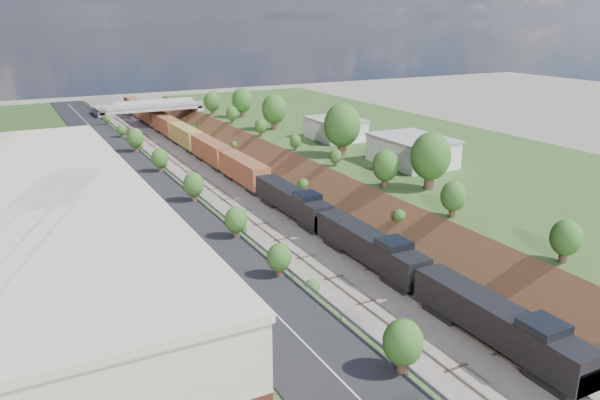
{
  "coord_description": "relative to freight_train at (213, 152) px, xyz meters",
  "views": [
    {
      "loc": [
        -32.28,
        -17.83,
        26.79
      ],
      "look_at": [
        -1.76,
        40.74,
        6.0
      ],
      "focal_mm": 35.0,
      "sensor_mm": 36.0,
      "label": 1
    }
  ],
  "objects": [
    {
      "name": "platform_left",
      "position": [
        -35.6,
        -24.15,
        -0.1
      ],
      "size": [
        44.0,
        180.0,
        5.0
      ],
      "primitive_type": "cube",
      "color": "#304E20",
      "rests_on": "ground"
    },
    {
      "name": "platform_right",
      "position": [
        30.4,
        -24.15,
        -0.1
      ],
      "size": [
        44.0,
        180.0,
        5.0
      ],
      "primitive_type": "cube",
      "color": "#304E20",
      "rests_on": "ground"
    },
    {
      "name": "embankment_left",
      "position": [
        -13.6,
        -24.15,
        -2.6
      ],
      "size": [
        10.0,
        180.0,
        10.0
      ],
      "primitive_type": "cube",
      "rotation": [
        0.0,
        0.79,
        0.0
      ],
      "color": "brown",
      "rests_on": "ground"
    },
    {
      "name": "embankment_right",
      "position": [
        8.4,
        -24.15,
        -2.6
      ],
      "size": [
        10.0,
        180.0,
        10.0
      ],
      "primitive_type": "cube",
      "rotation": [
        0.0,
        0.79,
        0.0
      ],
      "color": "brown",
      "rests_on": "ground"
    },
    {
      "name": "rail_left_track",
      "position": [
        -5.2,
        -24.15,
        -2.51
      ],
      "size": [
        1.58,
        180.0,
        0.18
      ],
      "primitive_type": "cube",
      "color": "gray",
      "rests_on": "ground"
    },
    {
      "name": "rail_right_track",
      "position": [
        0.0,
        -24.15,
        -2.51
      ],
      "size": [
        1.58,
        180.0,
        0.18
      ],
      "primitive_type": "cube",
      "color": "gray",
      "rests_on": "ground"
    },
    {
      "name": "road",
      "position": [
        -18.1,
        -24.15,
        2.45
      ],
      "size": [
        8.0,
        180.0,
        0.1
      ],
      "primitive_type": "cube",
      "color": "black",
      "rests_on": "platform_left"
    },
    {
      "name": "guardrail",
      "position": [
        -14.0,
        -24.35,
        2.95
      ],
      "size": [
        0.1,
        171.0,
        0.7
      ],
      "color": "#99999E",
      "rests_on": "platform_left"
    },
    {
      "name": "commercial_building",
      "position": [
        -30.6,
        -46.15,
        5.91
      ],
      "size": [
        14.3,
        62.3,
        7.0
      ],
      "color": "brown",
      "rests_on": "platform_left"
    },
    {
      "name": "overpass",
      "position": [
        -2.6,
        37.85,
        2.32
      ],
      "size": [
        24.5,
        8.3,
        7.4
      ],
      "color": "gray",
      "rests_on": "ground"
    },
    {
      "name": "white_building_near",
      "position": [
        20.9,
        -32.15,
        4.4
      ],
      "size": [
        9.0,
        12.0,
        4.0
      ],
      "primitive_type": "cube",
      "color": "silver",
      "rests_on": "platform_right"
    },
    {
      "name": "white_building_far",
      "position": [
        20.4,
        -10.15,
        4.2
      ],
      "size": [
        8.0,
        10.0,
        3.6
      ],
      "primitive_type": "cube",
      "color": "silver",
      "rests_on": "platform_right"
    },
    {
      "name": "tree_right_large",
      "position": [
        14.4,
        -44.15,
        6.79
      ],
      "size": [
        5.25,
        5.25,
        7.61
      ],
      "color": "#473323",
      "rests_on": "platform_right"
    },
    {
      "name": "tree_left_crest",
      "position": [
        -14.4,
        -64.15,
        4.44
      ],
      "size": [
        2.45,
        2.45,
        3.55
      ],
      "color": "#473323",
      "rests_on": "platform_left"
    },
    {
      "name": "freight_train",
      "position": [
        0.0,
        0.0,
        0.0
      ],
      "size": [
        3.03,
        154.25,
        4.55
      ],
      "color": "black",
      "rests_on": "ground"
    }
  ]
}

